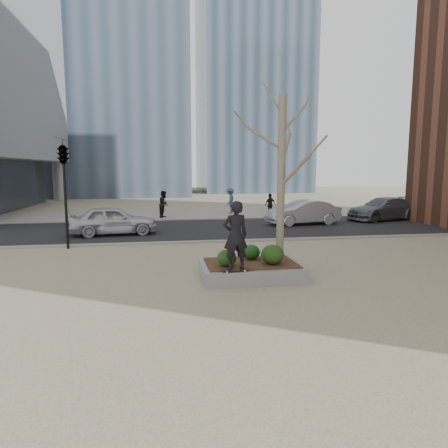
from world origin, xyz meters
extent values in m
plane|color=tan|center=(0.00, 0.00, 0.00)|extent=(120.00, 120.00, 0.00)
cube|color=black|center=(0.00, 10.00, 0.01)|extent=(60.00, 8.00, 0.02)
cube|color=gray|center=(0.00, 17.00, 0.01)|extent=(60.00, 6.00, 0.02)
cube|color=gray|center=(1.00, 0.00, 0.23)|extent=(3.00, 2.00, 0.45)
cube|color=#382314|center=(1.00, 0.00, 0.47)|extent=(2.70, 1.70, 0.04)
ellipsoid|color=#173210|center=(0.20, -0.36, 0.73)|extent=(0.57, 0.57, 0.49)
ellipsoid|color=#133D15|center=(1.11, 0.41, 0.72)|extent=(0.54, 0.54, 0.46)
ellipsoid|color=#1B3A12|center=(1.59, -0.32, 0.78)|extent=(0.68, 0.68, 0.58)
imported|color=black|center=(0.35, -0.88, 1.48)|extent=(0.74, 0.53, 1.91)
imported|color=silver|center=(-4.00, 8.88, 0.74)|extent=(4.42, 2.20, 1.45)
imported|color=#ADB0B5|center=(6.72, 10.92, 0.74)|extent=(4.51, 2.11, 1.43)
imported|color=#595E66|center=(12.54, 12.04, 0.75)|extent=(5.34, 3.19, 1.45)
imported|color=black|center=(-1.39, 15.63, 0.93)|extent=(0.96, 1.07, 1.81)
imported|color=#385166|center=(3.47, 17.46, 0.97)|extent=(1.13, 1.40, 1.89)
imported|color=black|center=(5.99, 15.52, 0.80)|extent=(0.99, 0.72, 1.56)
cube|color=#505D72|center=(-6.00, 42.00, 22.50)|extent=(16.00, 16.00, 45.00)
camera|label=1|loc=(-1.70, -11.55, 3.31)|focal=32.00mm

